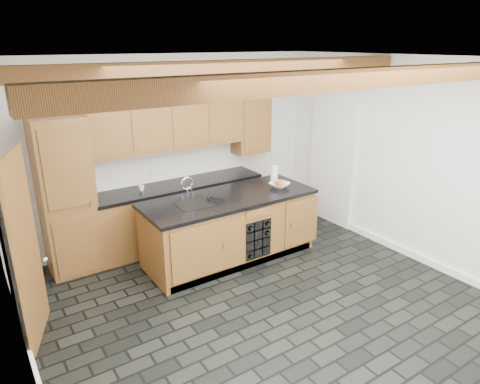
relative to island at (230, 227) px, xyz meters
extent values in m
plane|color=black|center=(-0.31, -1.28, -0.47)|extent=(5.00, 5.00, 0.00)
plane|color=white|center=(-0.31, 1.22, 0.93)|extent=(5.00, 0.00, 5.00)
plane|color=white|center=(-2.81, -1.28, 0.93)|extent=(0.00, 5.00, 5.00)
plane|color=white|center=(2.19, -1.28, 0.93)|extent=(0.00, 5.00, 5.00)
plane|color=white|center=(-0.31, -1.28, 2.33)|extent=(5.00, 5.00, 0.00)
cube|color=brown|center=(-0.31, -2.48, 2.23)|extent=(4.90, 0.15, 0.15)
cube|color=brown|center=(-0.31, -0.68, 2.23)|extent=(4.90, 0.15, 0.15)
cube|color=white|center=(2.17, -1.28, -0.42)|extent=(0.04, 5.00, 0.10)
cube|color=white|center=(-2.78, 0.02, 0.55)|extent=(0.06, 0.94, 2.04)
cube|color=brown|center=(-2.63, -0.33, 0.53)|extent=(0.31, 0.77, 2.00)
cube|color=white|center=(2.16, 0.22, 0.55)|extent=(0.06, 0.98, 2.04)
cube|color=black|center=(2.19, 0.22, 0.53)|extent=(0.02, 0.86, 1.96)
cube|color=brown|center=(-1.96, 0.92, 0.58)|extent=(0.65, 0.60, 2.10)
cube|color=brown|center=(-0.33, 0.92, -0.03)|extent=(2.60, 0.60, 0.88)
cube|color=black|center=(-0.33, 0.92, 0.44)|extent=(2.64, 0.62, 0.05)
cube|color=white|center=(-0.33, 1.21, 0.72)|extent=(2.60, 0.02, 0.52)
cube|color=brown|center=(-0.43, 1.04, 1.36)|extent=(2.40, 0.35, 0.75)
cube|color=brown|center=(1.07, 1.04, 1.23)|extent=(0.60, 0.35, 1.00)
cube|color=brown|center=(-0.01, 0.02, -0.03)|extent=(2.40, 0.90, 0.88)
cube|color=black|center=(-0.01, 0.02, 0.44)|extent=(2.46, 0.96, 0.05)
cube|color=brown|center=(-0.73, -0.45, 0.01)|extent=(0.80, 0.02, 0.70)
cube|color=brown|center=(0.94, -0.45, 0.01)|extent=(0.60, 0.02, 0.70)
cube|color=black|center=(0.17, -0.29, -0.07)|extent=(0.42, 0.30, 0.56)
cylinder|color=black|center=(0.31, -0.33, 0.00)|extent=(0.07, 0.26, 0.07)
cylinder|color=black|center=(0.31, -0.33, 0.14)|extent=(0.07, 0.26, 0.07)
cylinder|color=black|center=(0.03, -0.33, -0.28)|extent=(0.07, 0.26, 0.07)
cylinder|color=black|center=(0.03, -0.33, 0.14)|extent=(0.07, 0.26, 0.07)
cube|color=black|center=(-0.56, 0.02, 0.46)|extent=(0.45, 0.40, 0.02)
cylinder|color=silver|center=(-0.56, 0.20, 0.56)|extent=(0.02, 0.02, 0.20)
torus|color=silver|center=(-0.56, 0.20, 0.70)|extent=(0.18, 0.02, 0.18)
cylinder|color=silver|center=(-0.64, 0.20, 0.50)|extent=(0.02, 0.02, 0.08)
cylinder|color=silver|center=(-0.48, 0.20, 0.50)|extent=(0.02, 0.02, 0.08)
cube|color=black|center=(-0.25, -0.02, 0.49)|extent=(0.23, 0.17, 0.05)
cylinder|color=black|center=(-0.25, -0.02, 0.52)|extent=(0.14, 0.14, 0.02)
imported|color=silver|center=(0.82, -0.06, 0.50)|extent=(0.35, 0.35, 0.07)
sphere|color=#C9471A|center=(0.87, -0.06, 0.54)|extent=(0.07, 0.07, 0.07)
sphere|color=orange|center=(0.84, -0.02, 0.54)|extent=(0.07, 0.07, 0.07)
sphere|color=olive|center=(0.78, -0.03, 0.54)|extent=(0.07, 0.07, 0.07)
sphere|color=#B71B38|center=(0.78, -0.09, 0.54)|extent=(0.07, 0.07, 0.07)
sphere|color=orange|center=(0.83, -0.11, 0.54)|extent=(0.07, 0.07, 0.07)
cylinder|color=white|center=(0.93, 0.20, 0.59)|extent=(0.11, 0.11, 0.24)
imported|color=white|center=(-0.93, 0.91, 0.50)|extent=(0.11, 0.11, 0.08)
camera|label=1|loc=(-2.97, -4.71, 2.49)|focal=32.00mm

